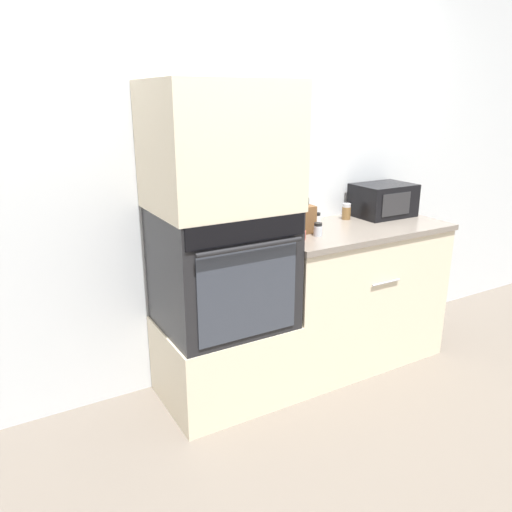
{
  "coord_description": "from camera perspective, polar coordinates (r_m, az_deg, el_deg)",
  "views": [
    {
      "loc": [
        -1.51,
        -2.08,
        1.72
      ],
      "look_at": [
        -0.19,
        0.21,
        0.88
      ],
      "focal_mm": 35.0,
      "sensor_mm": 36.0,
      "label": 1
    }
  ],
  "objects": [
    {
      "name": "microwave",
      "position": [
        3.58,
        14.32,
        6.22
      ],
      "size": [
        0.4,
        0.3,
        0.22
      ],
      "color": "black",
      "rests_on": "counter_unit"
    },
    {
      "name": "ground_plane",
      "position": [
        3.1,
        5.28,
        -16.26
      ],
      "size": [
        12.0,
        12.0,
        0.0
      ],
      "primitive_type": "plane",
      "color": "#6B6056"
    },
    {
      "name": "condiment_jar_far",
      "position": [
        3.43,
        10.29,
        5.02
      ],
      "size": [
        0.06,
        0.06,
        0.11
      ],
      "color": "brown",
      "rests_on": "counter_unit"
    },
    {
      "name": "wall_oven",
      "position": [
        2.79,
        -3.84,
        -1.34
      ],
      "size": [
        0.7,
        0.64,
        0.67
      ],
      "color": "black",
      "rests_on": "oven_cabinet_base"
    },
    {
      "name": "knife_block",
      "position": [
        3.04,
        5.38,
        4.24
      ],
      "size": [
        0.13,
        0.11,
        0.21
      ],
      "color": "brown",
      "rests_on": "counter_unit"
    },
    {
      "name": "oven_cabinet_base",
      "position": [
        3.03,
        -3.64,
        -11.68
      ],
      "size": [
        0.72,
        0.6,
        0.48
      ],
      "color": "beige",
      "rests_on": "ground_plane"
    },
    {
      "name": "condiment_jar_near",
      "position": [
        2.99,
        7.1,
        3.02
      ],
      "size": [
        0.05,
        0.05,
        0.08
      ],
      "color": "silver",
      "rests_on": "counter_unit"
    },
    {
      "name": "wall_back",
      "position": [
        3.14,
        -0.77,
        8.98
      ],
      "size": [
        8.0,
        0.05,
        2.5
      ],
      "color": "silver",
      "rests_on": "ground_plane"
    },
    {
      "name": "bowl",
      "position": [
        2.92,
        4.64,
        2.42
      ],
      "size": [
        0.11,
        0.11,
        0.05
      ],
      "color": "#B24C42",
      "rests_on": "counter_unit"
    },
    {
      "name": "counter_unit",
      "position": [
        3.42,
        10.78,
        -4.2
      ],
      "size": [
        1.21,
        0.63,
        0.94
      ],
      "color": "beige",
      "rests_on": "ground_plane"
    },
    {
      "name": "oven_cabinet_upper",
      "position": [
        2.65,
        -4.17,
        12.38
      ],
      "size": [
        0.72,
        0.6,
        0.66
      ],
      "color": "beige",
      "rests_on": "wall_oven"
    },
    {
      "name": "condiment_jar_mid",
      "position": [
        3.24,
        6.99,
        4.21
      ],
      "size": [
        0.04,
        0.04,
        0.08
      ],
      "color": "silver",
      "rests_on": "counter_unit"
    }
  ]
}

